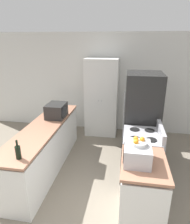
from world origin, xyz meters
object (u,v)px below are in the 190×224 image
object	(u,v)px
stove	(141,157)
refrigerator	(142,117)
microwave	(56,110)
wine_bottle	(18,152)
toaster_oven	(137,154)
pantry_cabinet	(102,98)
fruit_bowl	(139,142)

from	to	relation	value
stove	refrigerator	world-z (taller)	refrigerator
microwave	wine_bottle	world-z (taller)	microwave
wine_bottle	toaster_oven	xyz separation A→B (m)	(1.56, 0.19, 0.02)
refrigerator	toaster_oven	distance (m)	1.64
pantry_cabinet	fruit_bowl	bearing A→B (deg)	-72.47
pantry_cabinet	stove	xyz separation A→B (m)	(0.95, -1.83, -0.53)
stove	fruit_bowl	bearing A→B (deg)	-98.09
refrigerator	wine_bottle	xyz separation A→B (m)	(-1.70, -1.82, 0.10)
toaster_oven	stove	bearing A→B (deg)	81.49
stove	fruit_bowl	distance (m)	1.09
refrigerator	microwave	bearing A→B (deg)	-171.45
pantry_cabinet	stove	bearing A→B (deg)	-62.58
microwave	toaster_oven	bearing A→B (deg)	-40.83
toaster_oven	fruit_bowl	distance (m)	0.16
microwave	toaster_oven	size ratio (longest dim) A/B	1.08
stove	wine_bottle	bearing A→B (deg)	-148.93
pantry_cabinet	stove	size ratio (longest dim) A/B	1.87
pantry_cabinet	fruit_bowl	xyz separation A→B (m)	(0.84, -2.64, 0.19)
microwave	fruit_bowl	world-z (taller)	fruit_bowl
toaster_oven	pantry_cabinet	bearing A→B (deg)	107.32
toaster_oven	fruit_bowl	xyz separation A→B (m)	(0.01, 0.01, 0.16)
toaster_oven	refrigerator	bearing A→B (deg)	84.89
pantry_cabinet	wine_bottle	bearing A→B (deg)	-104.35
stove	pantry_cabinet	bearing A→B (deg)	117.42
microwave	wine_bottle	size ratio (longest dim) A/B	1.68
stove	fruit_bowl	xyz separation A→B (m)	(-0.12, -0.81, 0.72)
stove	refrigerator	xyz separation A→B (m)	(0.02, 0.81, 0.45)
microwave	toaster_oven	world-z (taller)	microwave
microwave	wine_bottle	bearing A→B (deg)	-88.90
pantry_cabinet	toaster_oven	size ratio (longest dim) A/B	4.71
pantry_cabinet	fruit_bowl	distance (m)	2.78
pantry_cabinet	wine_bottle	world-z (taller)	pantry_cabinet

